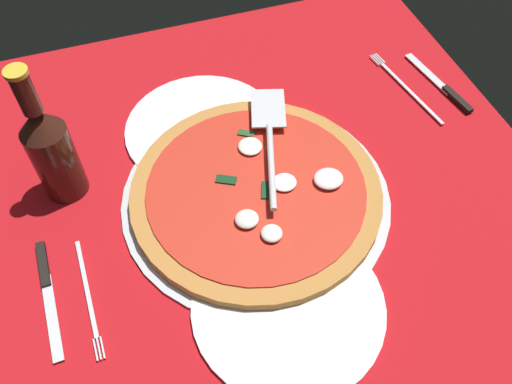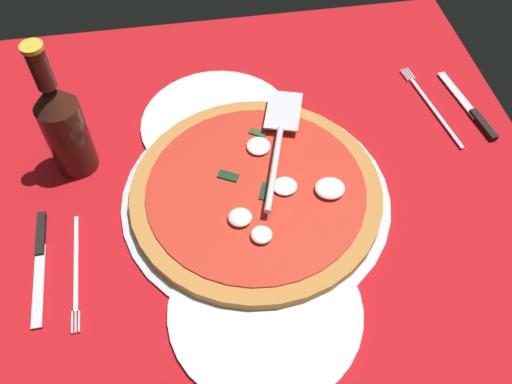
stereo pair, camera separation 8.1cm
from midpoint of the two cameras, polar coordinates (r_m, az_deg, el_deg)
ground_plane at (r=83.43cm, az=-2.46°, el=-0.49°), size 90.02×90.02×0.80cm
checker_pattern at (r=83.07cm, az=-2.47°, el=-0.30°), size 90.02×90.02×0.10cm
pizza_pan at (r=82.01cm, az=-2.82°, el=-0.78°), size 40.79×40.79×0.82cm
dinner_plate_left at (r=92.05cm, az=-8.23°, el=6.51°), size 25.92×25.92×1.00cm
dinner_plate_right at (r=72.62cm, az=0.19°, el=-12.29°), size 25.77×25.77×1.00cm
pizza at (r=80.84cm, az=-2.79°, el=-0.18°), size 37.87×37.87×3.32cm
pizza_server at (r=84.42cm, az=-1.28°, el=5.70°), size 24.96×10.64×1.00cm
place_setting_near at (r=79.28cm, az=-22.21°, el=-10.16°), size 20.54×11.67×1.40cm
place_setting_far at (r=101.88cm, az=15.32°, el=10.36°), size 21.78×16.02×1.40cm
beer_bottle at (r=83.19cm, az=-23.55°, el=3.95°), size 6.41×6.41×23.65cm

